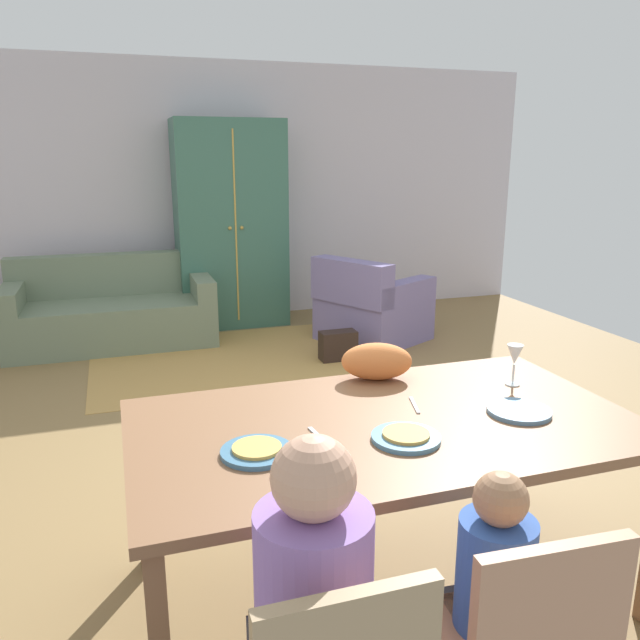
# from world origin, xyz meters

# --- Properties ---
(ground_plane) EXTENTS (7.12, 6.15, 0.02)m
(ground_plane) POSITION_xyz_m (0.00, 0.48, -0.01)
(ground_plane) COLOR olive
(back_wall) EXTENTS (7.12, 0.10, 2.70)m
(back_wall) POSITION_xyz_m (0.00, 3.60, 1.35)
(back_wall) COLOR silver
(back_wall) RESTS_ON ground_plane
(dining_table) EXTENTS (1.93, 1.08, 0.76)m
(dining_table) POSITION_xyz_m (-0.22, -1.23, 0.70)
(dining_table) COLOR brown
(dining_table) RESTS_ON ground_plane
(plate_near_man) EXTENTS (0.25, 0.25, 0.02)m
(plate_near_man) POSITION_xyz_m (-0.75, -1.35, 0.77)
(plate_near_man) COLOR teal
(plate_near_man) RESTS_ON dining_table
(pizza_near_man) EXTENTS (0.17, 0.17, 0.01)m
(pizza_near_man) POSITION_xyz_m (-0.75, -1.35, 0.78)
(pizza_near_man) COLOR gold
(pizza_near_man) RESTS_ON plate_near_man
(plate_near_child) EXTENTS (0.25, 0.25, 0.02)m
(plate_near_child) POSITION_xyz_m (-0.22, -1.41, 0.77)
(plate_near_child) COLOR teal
(plate_near_child) RESTS_ON dining_table
(pizza_near_child) EXTENTS (0.17, 0.17, 0.01)m
(pizza_near_child) POSITION_xyz_m (-0.22, -1.41, 0.78)
(pizza_near_child) COLOR gold
(pizza_near_child) RESTS_ON plate_near_child
(plate_near_woman) EXTENTS (0.25, 0.25, 0.02)m
(plate_near_woman) POSITION_xyz_m (0.31, -1.33, 0.77)
(plate_near_woman) COLOR #567FA2
(plate_near_woman) RESTS_ON dining_table
(wine_glass) EXTENTS (0.07, 0.07, 0.19)m
(wine_glass) POSITION_xyz_m (0.48, -1.05, 0.89)
(wine_glass) COLOR silver
(wine_glass) RESTS_ON dining_table
(fork) EXTENTS (0.03, 0.15, 0.01)m
(fork) POSITION_xyz_m (-0.51, -1.28, 0.76)
(fork) COLOR silver
(fork) RESTS_ON dining_table
(knife) EXTENTS (0.06, 0.17, 0.01)m
(knife) POSITION_xyz_m (-0.04, -1.13, 0.76)
(knife) COLOR silver
(knife) RESTS_ON dining_table
(person_man) EXTENTS (0.30, 0.40, 1.11)m
(person_man) POSITION_xyz_m (-0.75, -1.95, 0.51)
(person_man) COLOR #353649
(person_man) RESTS_ON ground_plane
(person_child) EXTENTS (0.22, 0.29, 0.92)m
(person_child) POSITION_xyz_m (-0.22, -1.96, 0.43)
(person_child) COLOR #373C46
(person_child) RESTS_ON ground_plane
(cat) EXTENTS (0.35, 0.25, 0.17)m
(cat) POSITION_xyz_m (-0.07, -0.79, 0.84)
(cat) COLOR orange
(cat) RESTS_ON dining_table
(area_rug) EXTENTS (2.60, 1.80, 0.01)m
(area_rug) POSITION_xyz_m (-0.14, 1.98, 0.00)
(area_rug) COLOR #B28746
(area_rug) RESTS_ON ground_plane
(couch) EXTENTS (1.86, 0.86, 0.82)m
(couch) POSITION_xyz_m (-1.22, 2.84, 0.30)
(couch) COLOR slate
(couch) RESTS_ON ground_plane
(armchair) EXTENTS (1.16, 1.15, 0.82)m
(armchair) POSITION_xyz_m (1.15, 2.16, 0.32)
(armchair) COLOR slate
(armchair) RESTS_ON ground_plane
(armoire) EXTENTS (1.10, 0.59, 2.10)m
(armoire) POSITION_xyz_m (0.01, 3.21, 1.05)
(armoire) COLOR #396856
(armoire) RESTS_ON ground_plane
(handbag) EXTENTS (0.32, 0.16, 0.26)m
(handbag) POSITION_xyz_m (0.64, 1.68, 0.13)
(handbag) COLOR #2E201A
(handbag) RESTS_ON ground_plane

